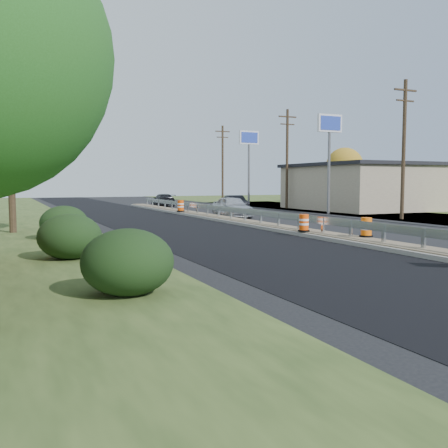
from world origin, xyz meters
name	(u,v)px	position (x,y,z in m)	size (l,w,h in m)	color
ground	(350,242)	(0.00, 0.00, 0.00)	(140.00, 140.00, 0.00)	black
milled_overlay	(176,227)	(-4.40, 10.00, 0.01)	(7.20, 120.00, 0.01)	black
median	(261,225)	(0.00, 8.00, 0.11)	(1.60, 55.00, 0.23)	gray
guardrail	(253,213)	(0.00, 9.00, 0.73)	(0.10, 46.15, 0.72)	silver
retail_building_near	(394,186)	(20.99, 20.00, 2.16)	(18.50, 12.50, 4.27)	tan
pylon_sign_mid	(330,132)	(10.50, 16.00, 6.48)	(2.20, 0.30, 7.90)	slate
pylon_sign_north	(249,145)	(10.50, 30.00, 6.48)	(2.20, 0.30, 7.90)	slate
utility_pole_smid	(404,147)	(11.50, 9.00, 4.93)	(1.90, 0.26, 9.40)	#473523
utility_pole_nmid	(287,157)	(11.50, 24.00, 4.93)	(1.90, 0.26, 9.40)	#473523
utility_pole_north	(223,163)	(11.50, 39.00, 4.93)	(1.90, 0.26, 9.40)	#473523
hedge_south	(128,262)	(-11.00, -6.00, 0.76)	(2.09, 2.09, 1.52)	black
hedge_mid	(70,236)	(-11.50, 0.00, 0.76)	(2.09, 2.09, 1.52)	black
hedge_north	(64,223)	(-11.00, 6.00, 0.76)	(2.09, 2.09, 1.52)	black
tree_near_red	(10,135)	(-13.00, 10.00, 4.86)	(4.95, 4.95, 7.35)	#473523
tree_far_yellow	(344,166)	(26.00, 34.00, 4.54)	(4.62, 4.62, 6.86)	#473523
barrel_median_near	(366,228)	(0.55, -0.34, 0.63)	(0.56, 0.56, 0.82)	black
barrel_median_mid	(304,223)	(-0.55, 2.74, 0.62)	(0.55, 0.55, 0.81)	black
barrel_median_far	(181,206)	(-0.55, 20.19, 0.66)	(0.61, 0.61, 0.90)	black
barrel_shoulder_far	(228,204)	(7.00, 27.70, 0.37)	(0.53, 0.53, 0.78)	black
car_silver	(232,207)	(1.80, 15.66, 0.77)	(1.81, 4.50, 1.53)	silver
car_dark_mid	(235,203)	(6.11, 24.09, 0.67)	(1.42, 4.07, 1.34)	black
car_dark_far	(163,200)	(2.21, 33.65, 0.66)	(1.84, 4.53, 1.31)	black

